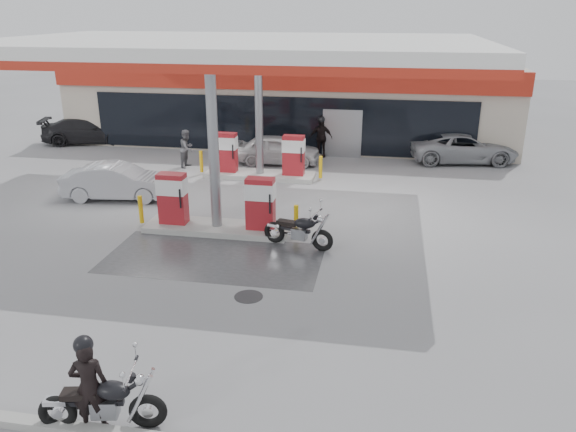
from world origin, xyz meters
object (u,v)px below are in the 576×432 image
at_px(parked_motorcycle, 299,231).
at_px(parked_car_right, 464,148).
at_px(hatchback_silver, 118,182).
at_px(biker_walking, 321,138).
at_px(attendant, 187,148).
at_px(pump_island_far, 260,160).
at_px(main_motorcycle, 104,404).
at_px(biker_main, 89,386).
at_px(parked_car_left, 89,130).
at_px(sedan_white, 277,149).
at_px(pump_island_near, 216,209).

relative_size(parked_motorcycle, parked_car_right, 0.45).
height_order(hatchback_silver, biker_walking, biker_walking).
height_order(attendant, parked_car_right, attendant).
xyz_separation_m(pump_island_far, main_motorcycle, (0.77, -14.79, -0.23)).
xyz_separation_m(biker_main, parked_car_left, (-10.58, 19.30, -0.17)).
bearing_deg(parked_car_right, sedan_white, 94.20).
relative_size(parked_car_right, biker_walking, 2.63).
xyz_separation_m(attendant, parked_car_right, (11.93, 3.00, -0.17)).
height_order(biker_main, biker_walking, biker_walking).
distance_m(hatchback_silver, parked_car_left, 9.81).
bearing_deg(pump_island_near, sedan_white, 87.96).
height_order(parked_motorcycle, hatchback_silver, hatchback_silver).
distance_m(pump_island_near, biker_main, 8.85).
distance_m(main_motorcycle, parked_motorcycle, 8.21).
xyz_separation_m(biker_main, parked_car_right, (7.89, 18.83, -0.18)).
relative_size(pump_island_near, attendant, 3.14).
distance_m(biker_main, hatchback_silver, 12.29).
bearing_deg(biker_walking, sedan_white, -142.75).
bearing_deg(parked_car_right, pump_island_far, 107.07).
bearing_deg(parked_car_right, pump_island_near, 131.53).
distance_m(pump_island_far, biker_walking, 4.32).
relative_size(pump_island_far, biker_walking, 2.87).
xyz_separation_m(pump_island_near, biker_main, (0.58, -8.83, 0.12)).
bearing_deg(pump_island_far, parked_car_left, 155.92).
relative_size(main_motorcycle, biker_main, 1.27).
bearing_deg(parked_car_left, main_motorcycle, -166.41).
distance_m(pump_island_far, sedan_white, 2.22).
bearing_deg(main_motorcycle, pump_island_near, 83.51).
relative_size(biker_main, parked_car_left, 0.36).
bearing_deg(sedan_white, parked_car_right, -79.70).
xyz_separation_m(biker_main, parked_motorcycle, (2.14, 8.02, -0.34)).
bearing_deg(pump_island_near, main_motorcycle, -84.97).
xyz_separation_m(hatchback_silver, biker_walking, (6.49, 7.41, 0.25)).
xyz_separation_m(pump_island_near, biker_walking, (2.04, 9.80, 0.18)).
relative_size(parked_motorcycle, hatchback_silver, 0.55).
bearing_deg(main_motorcycle, biker_walking, 74.58).
xyz_separation_m(sedan_white, parked_car_right, (8.17, 1.80, 0.01)).
bearing_deg(hatchback_silver, sedan_white, -46.99).
bearing_deg(pump_island_far, biker_walking, 61.78).
bearing_deg(attendant, parked_motorcycle, -133.82).
xyz_separation_m(hatchback_silver, parked_car_left, (-5.55, 8.08, 0.02)).
bearing_deg(parked_car_right, biker_main, 149.06).
height_order(biker_main, sedan_white, biker_main).
bearing_deg(biker_walking, biker_main, -99.70).
relative_size(sedan_white, parked_car_left, 0.83).
relative_size(pump_island_far, parked_car_right, 1.09).
bearing_deg(biker_walking, pump_island_near, -106.98).
relative_size(parked_motorcycle, biker_walking, 1.20).
xyz_separation_m(main_motorcycle, parked_motorcycle, (1.95, 7.98, 0.01)).
relative_size(biker_main, attendant, 1.01).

